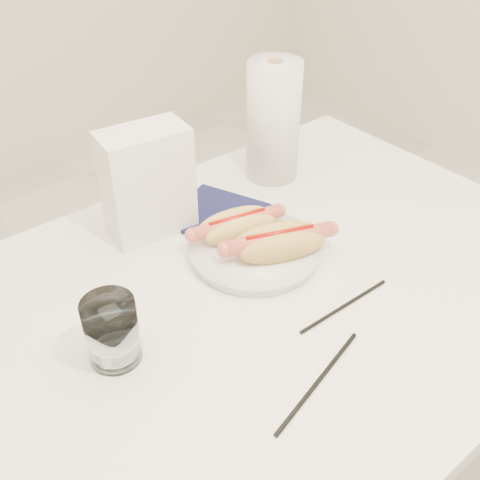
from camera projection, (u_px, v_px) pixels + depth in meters
table at (250, 317)px, 0.97m from camera, size 1.20×0.80×0.75m
plate at (255, 251)px, 1.01m from camera, size 0.29×0.29×0.02m
hotdog_left at (237, 226)px, 1.01m from camera, size 0.18×0.10×0.05m
hotdog_right at (279, 243)px, 0.97m from camera, size 0.19×0.13×0.05m
water_glass at (112, 331)px, 0.79m from camera, size 0.08×0.08×0.11m
chopstick_near at (318, 381)px, 0.78m from camera, size 0.21×0.06×0.01m
chopstick_far at (344, 306)px, 0.90m from camera, size 0.19×0.01×0.01m
napkin_box at (148, 183)px, 1.01m from camera, size 0.16×0.10×0.21m
navy_napkin at (216, 215)px, 1.11m from camera, size 0.21×0.21×0.01m
paper_towel_roll at (273, 121)px, 1.16m from camera, size 0.12×0.12×0.25m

